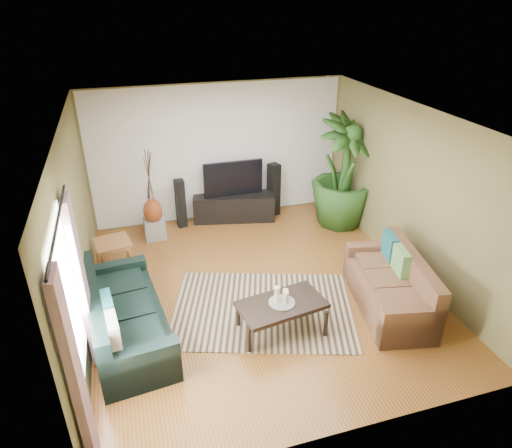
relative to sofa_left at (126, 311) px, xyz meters
name	(u,v)px	position (x,y,z in m)	size (l,w,h in m)	color
floor	(260,289)	(2.01, 0.55, -0.42)	(5.50, 5.50, 0.00)	brown
ceiling	(260,118)	(2.01, 0.55, 2.28)	(5.50, 5.50, 0.00)	white
wall_back	(218,153)	(2.01, 3.30, 0.93)	(5.00, 5.00, 0.00)	olive
wall_front	(348,335)	(2.01, -2.20, 0.93)	(5.00, 5.00, 0.00)	olive
wall_left	(76,236)	(-0.49, 0.55, 0.92)	(5.50, 5.50, 0.00)	olive
wall_right	(411,192)	(4.51, 0.55, 0.92)	(5.50, 5.50, 0.00)	olive
backwall_panel	(219,153)	(2.01, 3.29, 0.93)	(4.90, 4.90, 0.00)	white
window_pane	(70,305)	(-0.47, -1.05, 0.97)	(1.80, 1.80, 0.00)	white
curtain_near	(76,377)	(-0.42, -1.80, 0.72)	(0.08, 0.35, 2.20)	gray
curtain_far	(82,284)	(-0.42, -0.30, 0.72)	(0.08, 0.35, 2.20)	gray
curtain_rod	(57,224)	(-0.42, -1.05, 1.87)	(0.03, 0.03, 1.90)	black
sofa_left	(126,311)	(0.00, 0.00, 0.00)	(2.14, 0.92, 0.85)	black
sofa_right	(389,283)	(3.68, -0.41, 0.00)	(1.83, 0.82, 0.85)	brown
area_rug	(263,309)	(1.91, 0.05, -0.42)	(2.61, 1.85, 0.01)	tan
coffee_table	(281,317)	(2.00, -0.47, -0.19)	(1.15, 0.63, 0.47)	black
candle_tray	(282,302)	(2.00, -0.47, 0.05)	(0.36, 0.36, 0.02)	gray
candle_tall	(277,294)	(1.94, -0.44, 0.18)	(0.07, 0.07, 0.23)	#EFDFCA
candle_mid	(286,298)	(2.04, -0.51, 0.15)	(0.07, 0.07, 0.18)	beige
candle_short	(285,294)	(2.07, -0.41, 0.13)	(0.07, 0.07, 0.15)	beige
tv_stand	(234,207)	(2.23, 3.05, -0.16)	(1.61, 0.48, 0.54)	black
television	(233,178)	(2.23, 3.05, 0.46)	(1.18, 0.06, 0.70)	black
speaker_left	(181,203)	(1.17, 3.05, 0.06)	(0.18, 0.19, 0.97)	black
speaker_right	(274,189)	(3.08, 3.05, 0.12)	(0.20, 0.22, 1.10)	black
potted_plant	(344,172)	(4.22, 2.28, 0.66)	(1.21, 1.21, 2.16)	#204717
plant_pot	(340,216)	(4.22, 2.28, -0.27)	(0.40, 0.40, 0.31)	black
pedestal	(155,229)	(0.61, 2.72, -0.24)	(0.38, 0.38, 0.38)	gray
vase	(153,211)	(0.61, 2.72, 0.12)	(0.34, 0.34, 0.48)	brown
side_table	(115,257)	(-0.12, 1.71, -0.14)	(0.54, 0.54, 0.58)	#945B30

